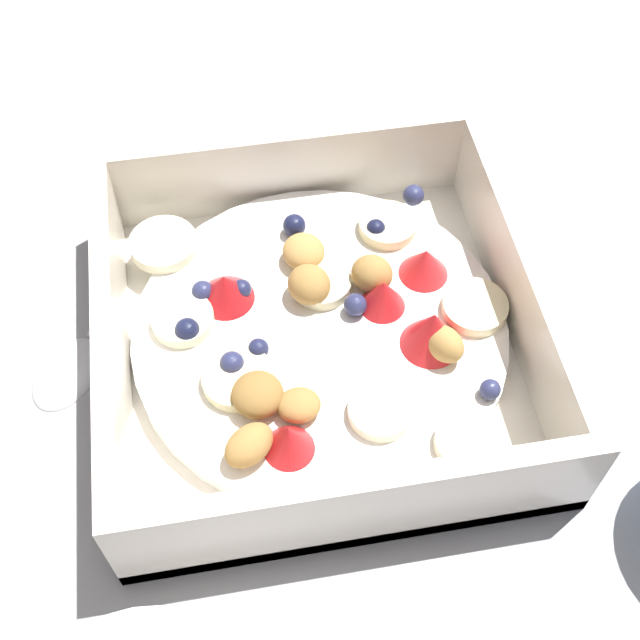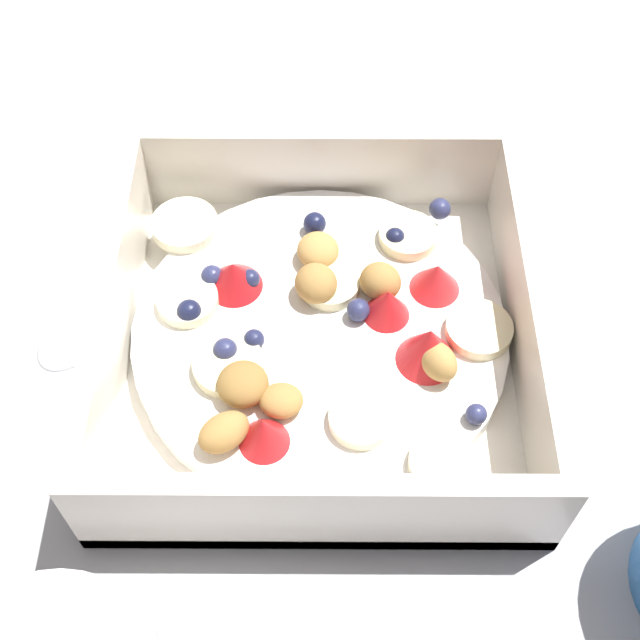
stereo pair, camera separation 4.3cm
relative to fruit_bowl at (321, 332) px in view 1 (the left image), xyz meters
The scene contains 3 objects.
ground_plane 0.03m from the fruit_bowl, 149.59° to the left, with size 2.40×2.40×0.00m, color #9E9EA3.
fruit_bowl is the anchor object (origin of this frame).
spoon 0.13m from the fruit_bowl, 14.60° to the right, with size 0.11×0.16×0.01m.
Camera 1 is at (0.06, 0.23, 0.38)m, focal length 46.89 mm.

